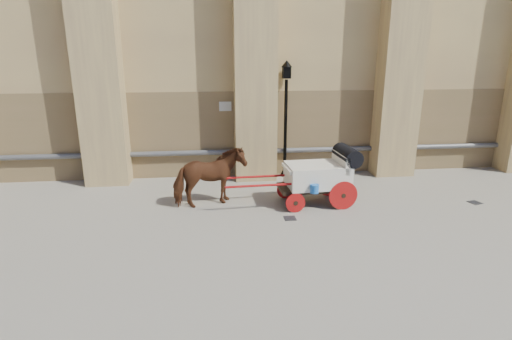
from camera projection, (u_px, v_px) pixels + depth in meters
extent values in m
plane|color=gray|center=(306.00, 216.00, 10.86)|extent=(90.00, 90.00, 0.00)
cube|color=brown|center=(335.00, 132.00, 14.61)|extent=(44.00, 0.35, 3.00)
cylinder|color=#59595B|center=(336.00, 149.00, 14.52)|extent=(42.00, 0.18, 0.18)
cube|color=beige|center=(225.00, 106.00, 13.74)|extent=(0.42, 0.04, 0.32)
imported|color=brown|center=(209.00, 177.00, 11.37)|extent=(2.20, 1.51, 1.70)
cube|color=black|center=(314.00, 187.00, 11.61)|extent=(2.07, 1.02, 0.11)
cube|color=silver|center=(317.00, 175.00, 11.52)|extent=(1.80, 1.24, 0.64)
cube|color=silver|center=(341.00, 162.00, 11.52)|extent=(0.20, 1.15, 0.51)
cube|color=silver|center=(291.00, 169.00, 11.34)|extent=(0.37, 1.03, 0.09)
cylinder|color=black|center=(347.00, 155.00, 11.50)|extent=(0.57, 1.17, 0.51)
cylinder|color=#AD1010|center=(343.00, 195.00, 11.20)|extent=(0.83, 0.10, 0.83)
cylinder|color=#AD1010|center=(330.00, 183.00, 12.28)|extent=(0.83, 0.10, 0.83)
cylinder|color=#AD1010|center=(295.00, 203.00, 11.03)|extent=(0.55, 0.08, 0.55)
cylinder|color=#AD1010|center=(286.00, 190.00, 12.11)|extent=(0.55, 0.08, 0.55)
cylinder|color=#AD1010|center=(265.00, 185.00, 10.91)|extent=(2.21, 0.18, 0.06)
cylinder|color=#AD1010|center=(260.00, 176.00, 11.69)|extent=(2.21, 0.18, 0.06)
cylinder|color=blue|center=(314.00, 189.00, 10.92)|extent=(0.24, 0.24, 0.24)
cylinder|color=black|center=(285.00, 129.00, 13.96)|extent=(0.11, 0.11, 3.40)
cone|color=black|center=(285.00, 171.00, 14.39)|extent=(0.34, 0.34, 0.34)
cube|color=black|center=(287.00, 72.00, 13.41)|extent=(0.26, 0.26, 0.40)
cone|color=black|center=(287.00, 64.00, 13.34)|extent=(0.38, 0.38, 0.23)
cube|color=black|center=(290.00, 218.00, 10.68)|extent=(0.32, 0.32, 0.01)
cube|color=black|center=(475.00, 203.00, 11.80)|extent=(0.39, 0.39, 0.01)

